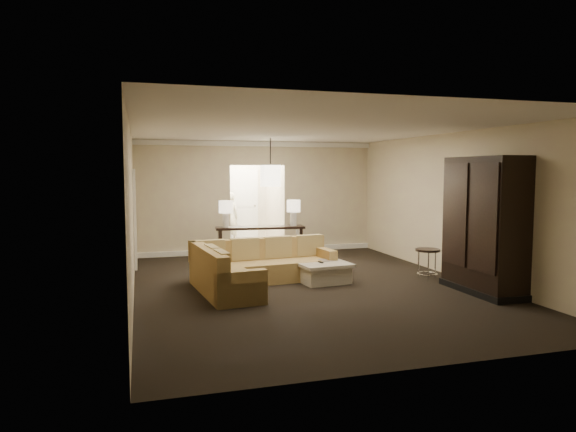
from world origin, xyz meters
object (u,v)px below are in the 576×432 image
object	(u,v)px
coffee_table	(322,272)
drink_table	(428,257)
console_table	(260,240)
sectional_sofa	(253,268)
person	(229,215)
armoire	(484,228)

from	to	relation	value
coffee_table	drink_table	world-z (taller)	drink_table
coffee_table	console_table	bearing A→B (deg)	102.34
sectional_sofa	drink_table	xyz separation A→B (m)	(3.31, -0.37, 0.10)
sectional_sofa	person	distance (m)	5.37
armoire	person	world-z (taller)	armoire
sectional_sofa	coffee_table	distance (m)	1.30
sectional_sofa	person	size ratio (longest dim) A/B	1.68
coffee_table	armoire	xyz separation A→B (m)	(2.33, -1.56, 0.91)
sectional_sofa	console_table	bearing A→B (deg)	68.13
armoire	person	xyz separation A→B (m)	(-3.14, 6.90, -0.28)
sectional_sofa	coffee_table	size ratio (longest dim) A/B	2.69
coffee_table	armoire	distance (m)	2.95
armoire	person	bearing A→B (deg)	114.47
sectional_sofa	drink_table	distance (m)	3.33
console_table	drink_table	world-z (taller)	console_table
drink_table	sectional_sofa	bearing A→B (deg)	173.65
coffee_table	sectional_sofa	bearing A→B (deg)	179.14
console_table	coffee_table	bearing A→B (deg)	-72.31
sectional_sofa	coffee_table	xyz separation A→B (m)	(1.30, -0.02, -0.13)
armoire	drink_table	bearing A→B (deg)	104.88
console_table	sectional_sofa	bearing A→B (deg)	-100.54
drink_table	armoire	bearing A→B (deg)	-75.12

